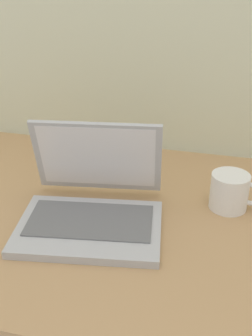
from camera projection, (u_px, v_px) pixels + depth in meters
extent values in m
cube|color=tan|center=(151.00, 223.00, 0.98)|extent=(1.60, 0.76, 0.03)
cube|color=#B2B5BA|center=(89.00, 228.00, 0.92)|extent=(0.34, 0.27, 0.02)
cube|color=slate|center=(90.00, 220.00, 0.92)|extent=(0.29, 0.18, 0.00)
cube|color=#B2B5BA|center=(98.00, 157.00, 0.99)|extent=(0.31, 0.11, 0.19)
cube|color=white|center=(97.00, 157.00, 0.99)|extent=(0.27, 0.09, 0.17)
cylinder|color=white|center=(229.00, 191.00, 0.99)|extent=(0.09, 0.09, 0.09)
torus|color=white|center=(252.00, 194.00, 0.98)|extent=(0.06, 0.01, 0.06)
cylinder|color=brown|center=(231.00, 177.00, 0.97)|extent=(0.08, 0.08, 0.00)
cube|color=#4C4C51|center=(116.00, 163.00, 1.20)|extent=(0.07, 0.17, 0.02)
cube|color=slate|center=(116.00, 159.00, 1.19)|extent=(0.05, 0.12, 0.00)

